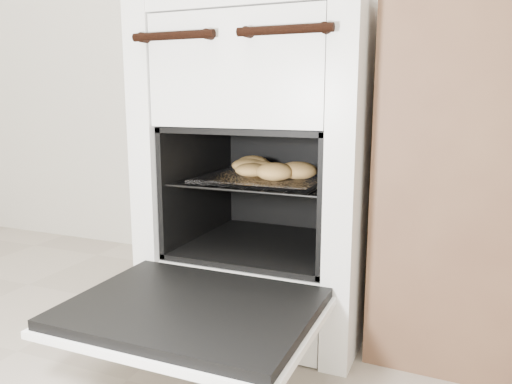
{
  "coord_description": "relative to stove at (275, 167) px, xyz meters",
  "views": [
    {
      "loc": [
        0.66,
        -0.13,
        0.63
      ],
      "look_at": [
        0.17,
        1.04,
        0.38
      ],
      "focal_mm": 35.0,
      "sensor_mm": 36.0,
      "label": 1
    }
  ],
  "objects": [
    {
      "name": "stove",
      "position": [
        0.0,
        0.0,
        0.0
      ],
      "size": [
        0.57,
        0.63,
        0.87
      ],
      "color": "white",
      "rests_on": "ground"
    },
    {
      "name": "oven_door",
      "position": [
        -0.0,
        -0.48,
        -0.24
      ],
      "size": [
        0.51,
        0.4,
        0.04
      ],
      "color": "black",
      "rests_on": "stove"
    },
    {
      "name": "oven_rack",
      "position": [
        -0.0,
        -0.06,
        -0.02
      ],
      "size": [
        0.42,
        0.4,
        0.01
      ],
      "color": "black",
      "rests_on": "stove"
    },
    {
      "name": "foil_sheet",
      "position": [
        -0.0,
        -0.08,
        -0.02
      ],
      "size": [
        0.32,
        0.28,
        0.01
      ],
      "primitive_type": "cube",
      "color": "white",
      "rests_on": "oven_rack"
    },
    {
      "name": "baked_rolls",
      "position": [
        0.0,
        -0.07,
        0.01
      ],
      "size": [
        0.3,
        0.26,
        0.05
      ],
      "color": "tan",
      "rests_on": "foil_sheet"
    }
  ]
}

